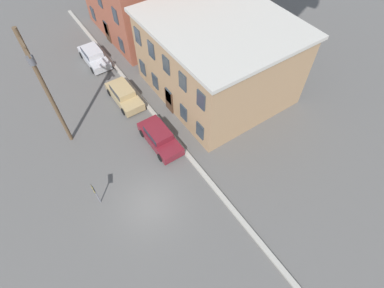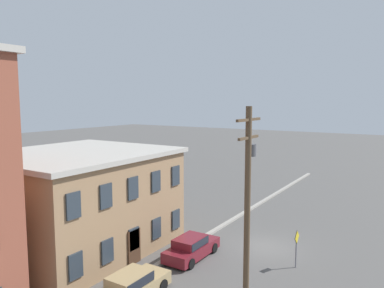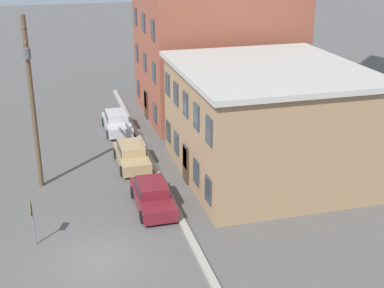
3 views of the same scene
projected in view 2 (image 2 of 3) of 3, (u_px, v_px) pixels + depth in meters
The scene contains 7 objects.
ground_plane at pixel (265, 247), 26.25m from camera, with size 200.00×200.00×0.00m, color #565451.
kerb_strip at pixel (209, 234), 28.64m from camera, with size 56.00×0.36×0.16m, color #9E998E.
apartment_midblock at pixel (78, 200), 25.84m from camera, with size 11.93×10.53×6.77m.
car_tan at pixel (132, 285), 19.23m from camera, with size 4.40×1.92×1.43m.
car_maroon at pixel (191, 247), 24.32m from camera, with size 4.40×1.92×1.43m.
caution_sign at pixel (297, 243), 22.81m from camera, with size 0.85×0.08×2.36m.
utility_pole at pixel (248, 203), 17.00m from camera, with size 2.40×0.44×9.96m.
Camera 2 is at (-24.07, -9.17, 10.20)m, focal length 35.00 mm.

